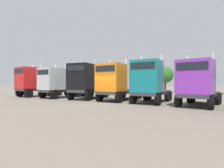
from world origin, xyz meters
The scene contains 9 objects.
ground centered at (0.00, 0.00, 0.00)m, with size 200.00×200.00×0.00m, color gray.
semi_truck_red centered at (-12.32, 1.23, 2.02)m, with size 3.12×6.05×4.49m.
semi_truck_silver centered at (-7.93, 1.45, 1.87)m, with size 3.05×6.44×4.22m.
semi_truck_black centered at (-3.69, 1.59, 2.04)m, with size 3.18×5.92×4.52m.
semi_truck_orange centered at (0.11, 1.77, 1.91)m, with size 2.65×6.43×4.32m.
semi_truck_teal centered at (3.73, 1.61, 1.96)m, with size 2.59×5.87×4.42m.
semi_truck_purple centered at (7.70, 1.29, 1.87)m, with size 3.26×6.08×4.17m.
oak_far_left centered at (-11.16, 17.23, 3.92)m, with size 3.39×3.39×5.63m.
oak_far_centre centered at (1.04, 19.55, 3.31)m, with size 3.03×3.03×4.85m.
Camera 1 is at (8.76, -13.92, 1.87)m, focal length 28.31 mm.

